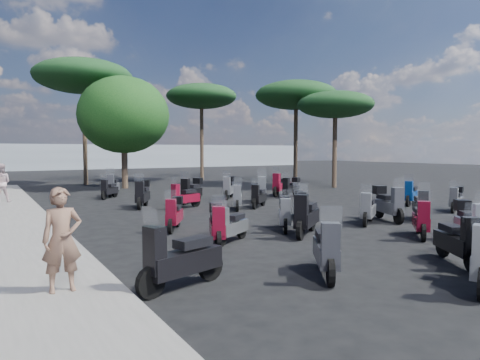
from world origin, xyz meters
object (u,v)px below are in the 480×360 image
pine_0 (202,97)px  scooter_16 (192,191)px  scooter_20 (300,205)px  pine_1 (296,96)px  scooter_17 (471,224)px  scooter_27 (291,188)px  woman (62,239)px  scooter_4 (109,190)px  broadleaf_tree (124,115)px  scooter_24 (388,204)px  scooter_22 (229,188)px  scooter_2 (217,225)px  scooter_7 (285,214)px  scooter_9 (143,195)px  scooter_10 (113,186)px  scooter_19 (421,207)px  scooter_21 (259,197)px  scooter_6 (231,226)px  scooter_18 (368,210)px  pine_2 (83,77)px  pedestrian_far (1,183)px  scooter_15 (237,197)px  scooter_12 (421,221)px  scooter_13 (306,217)px  scooter_8 (184,197)px  scooter_1 (180,260)px  scooter_0 (326,251)px  scooter_26 (411,194)px  scooter_25 (456,200)px  pine_3 (335,105)px  scooter_3 (174,214)px

pine_0 → scooter_16: bearing=-118.0°
scooter_20 → pine_1: pine_1 is taller
scooter_17 → scooter_27: size_ratio=0.97×
woman → scooter_4: size_ratio=1.34×
scooter_17 → broadleaf_tree: size_ratio=0.21×
scooter_24 → scooter_22: bearing=-57.9°
scooter_2 → scooter_7: bearing=-141.4°
scooter_9 → scooter_10: (0.11, 4.90, -0.03)m
scooter_4 → scooter_19: size_ratio=0.91×
scooter_21 → scooter_24: (1.83, -4.82, 0.12)m
scooter_6 → scooter_18: size_ratio=0.94×
scooter_21 → pine_2: size_ratio=0.15×
pedestrian_far → scooter_9: size_ratio=0.99×
scooter_17 → pine_0: size_ratio=0.19×
scooter_15 → scooter_18: size_ratio=1.03×
scooter_12 → pine_1: size_ratio=0.19×
pedestrian_far → broadleaf_tree: 9.30m
scooter_9 → scooter_16: same height
scooter_9 → scooter_20: (3.74, -5.25, -0.08)m
scooter_12 → scooter_13: 3.00m
scooter_2 → scooter_8: size_ratio=0.97×
scooter_9 → scooter_19: bearing=160.4°
scooter_20 → scooter_17: bearing=132.7°
scooter_22 → scooter_27: bearing=-160.6°
scooter_10 → scooter_1: bearing=105.4°
scooter_0 → scooter_20: 6.76m
scooter_16 → scooter_2: bearing=121.0°
scooter_2 → scooter_13: scooter_13 is taller
scooter_27 → scooter_9: bearing=64.0°
scooter_1 → scooter_18: 7.96m
scooter_9 → scooter_21: (3.97, -2.38, -0.11)m
scooter_2 → scooter_6: scooter_2 is taller
scooter_21 → scooter_24: scooter_24 is taller
scooter_26 → scooter_20: bearing=66.7°
scooter_10 → scooter_17: (4.53, -15.52, 0.01)m
scooter_20 → pine_1: 15.59m
scooter_27 → scooter_25: bearing=172.9°
pedestrian_far → pine_3: (17.91, -0.69, 4.08)m
broadleaf_tree → scooter_4: bearing=-113.8°
scooter_8 → scooter_26: size_ratio=0.99×
scooter_17 → pine_2: bearing=-40.7°
pedestrian_far → scooter_19: size_ratio=1.23×
scooter_12 → scooter_24: (1.44, 2.25, 0.10)m
scooter_8 → scooter_2: bearing=145.3°
scooter_3 → pine_0: size_ratio=0.18×
pine_2 → scooter_9: bearing=-92.3°
pedestrian_far → scooter_8: (6.13, -4.66, -0.51)m
woman → scooter_27: 15.19m
scooter_1 → scooter_8: (4.07, 9.02, -0.06)m
scooter_10 → scooter_26: scooter_10 is taller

